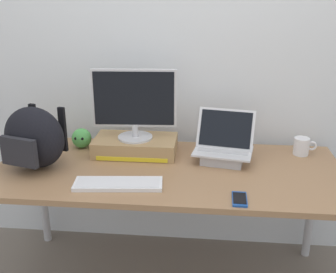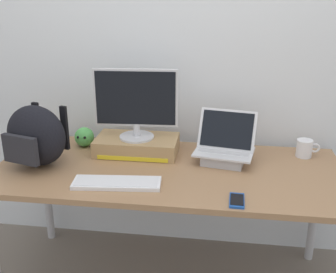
% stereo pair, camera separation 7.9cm
% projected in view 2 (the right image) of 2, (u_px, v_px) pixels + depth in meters
% --- Properties ---
extents(back_wall, '(7.00, 0.10, 2.60)m').
position_uv_depth(back_wall, '(179.00, 47.00, 2.45)').
color(back_wall, silver).
rests_on(back_wall, ground).
extents(desk, '(1.85, 0.80, 0.74)m').
position_uv_depth(desk, '(168.00, 179.00, 2.21)').
color(desk, '#99704C').
rests_on(desk, ground).
extents(toner_box_yellow, '(0.47, 0.26, 0.09)m').
position_uv_depth(toner_box_yellow, '(137.00, 145.00, 2.37)').
color(toner_box_yellow, '#A88456').
rests_on(toner_box_yellow, desk).
extents(desktop_monitor, '(0.47, 0.20, 0.40)m').
position_uv_depth(desktop_monitor, '(136.00, 104.00, 2.29)').
color(desktop_monitor, silver).
rests_on(desktop_monitor, toner_box_yellow).
extents(open_laptop, '(0.35, 0.28, 0.27)m').
position_uv_depth(open_laptop, '(224.00, 152.00, 2.26)').
color(open_laptop, '#ADADB2').
rests_on(open_laptop, desk).
extents(external_keyboard, '(0.44, 0.17, 0.02)m').
position_uv_depth(external_keyboard, '(117.00, 183.00, 2.00)').
color(external_keyboard, white).
rests_on(external_keyboard, desk).
extents(messenger_backpack, '(0.39, 0.32, 0.33)m').
position_uv_depth(messenger_backpack, '(36.00, 136.00, 2.18)').
color(messenger_backpack, black).
rests_on(messenger_backpack, desk).
extents(coffee_mug, '(0.13, 0.09, 0.10)m').
position_uv_depth(coffee_mug, '(305.00, 148.00, 2.32)').
color(coffee_mug, silver).
rests_on(coffee_mug, desk).
extents(cell_phone, '(0.07, 0.13, 0.01)m').
position_uv_depth(cell_phone, '(237.00, 200.00, 1.85)').
color(cell_phone, '#19479E').
rests_on(cell_phone, desk).
extents(plush_toy, '(0.12, 0.12, 0.12)m').
position_uv_depth(plush_toy, '(84.00, 137.00, 2.47)').
color(plush_toy, '#56B256').
rests_on(plush_toy, desk).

